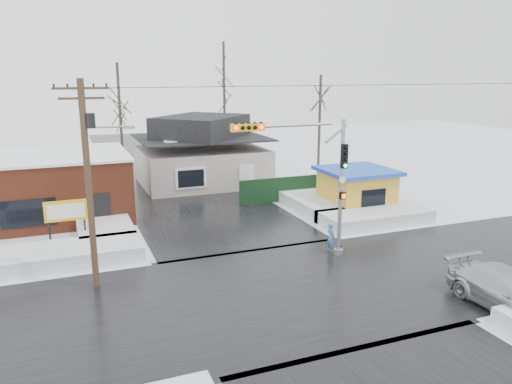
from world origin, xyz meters
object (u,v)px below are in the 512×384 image
object	(u,v)px
utility_pole	(89,173)
marquee_sign	(66,212)
traffic_signal	(314,171)
pedestrian	(331,238)
kiosk	(356,189)
car	(511,292)

from	to	relation	value
utility_pole	marquee_sign	bearing A→B (deg)	100.13
traffic_signal	pedestrian	distance (m)	4.01
marquee_sign	kiosk	world-z (taller)	kiosk
kiosk	car	xyz separation A→B (m)	(-2.44, -14.95, -0.67)
traffic_signal	utility_pole	distance (m)	10.39
pedestrian	kiosk	bearing A→B (deg)	-48.69
pedestrian	traffic_signal	bearing A→B (deg)	101.93
car	pedestrian	bearing A→B (deg)	109.25
kiosk	traffic_signal	bearing A→B (deg)	-135.16
utility_pole	marquee_sign	xyz separation A→B (m)	(-1.07, 5.99, -3.19)
utility_pole	car	xyz separation A→B (m)	(14.99, -8.45, -4.32)
utility_pole	traffic_signal	bearing A→B (deg)	-2.95
kiosk	pedestrian	size ratio (longest dim) A/B	2.87
utility_pole	kiosk	size ratio (longest dim) A/B	1.96
pedestrian	car	bearing A→B (deg)	-166.47
kiosk	pedestrian	bearing A→B (deg)	-131.05
utility_pole	kiosk	xyz separation A→B (m)	(17.43, 6.49, -3.65)
traffic_signal	utility_pole	world-z (taller)	utility_pole
car	utility_pole	bearing A→B (deg)	148.67
traffic_signal	pedestrian	bearing A→B (deg)	19.57
traffic_signal	marquee_sign	size ratio (longest dim) A/B	2.75
traffic_signal	utility_pole	size ratio (longest dim) A/B	0.78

